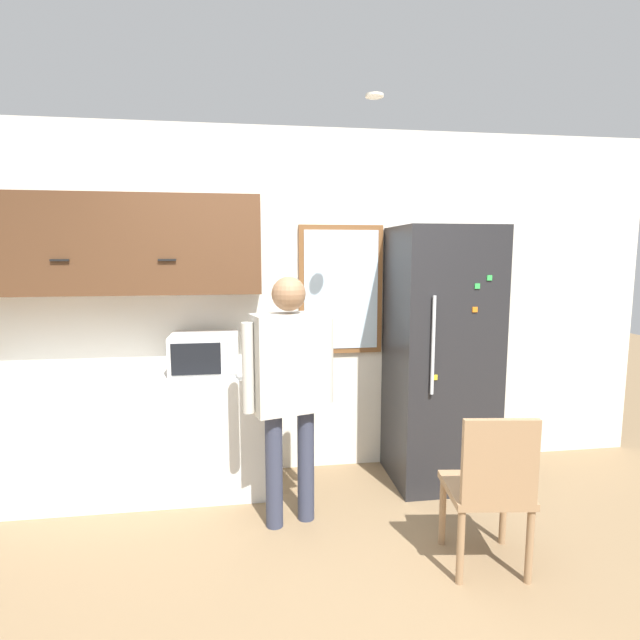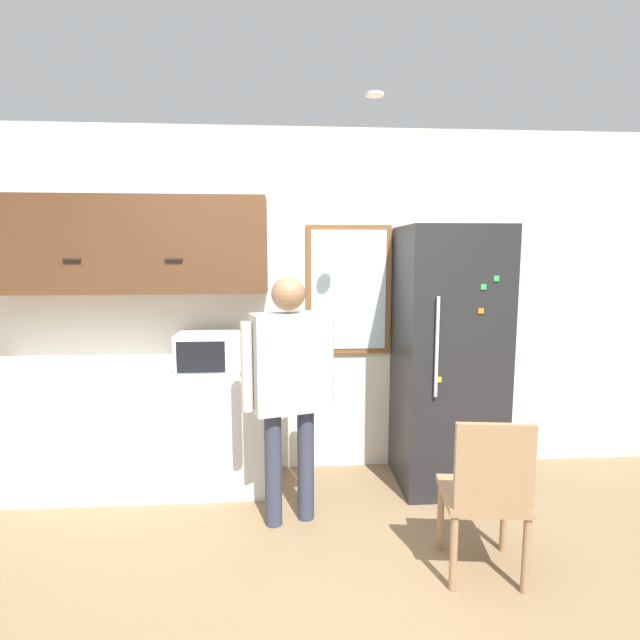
{
  "view_description": "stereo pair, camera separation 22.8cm",
  "coord_description": "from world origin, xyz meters",
  "px_view_note": "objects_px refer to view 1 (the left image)",
  "views": [
    {
      "loc": [
        -0.34,
        -2.12,
        1.75
      ],
      "look_at": [
        0.12,
        0.98,
        1.33
      ],
      "focal_mm": 28.0,
      "sensor_mm": 36.0,
      "label": 1
    },
    {
      "loc": [
        -0.11,
        -2.14,
        1.75
      ],
      "look_at": [
        0.12,
        0.98,
        1.33
      ],
      "focal_mm": 28.0,
      "sensor_mm": 36.0,
      "label": 2
    }
  ],
  "objects_px": {
    "refrigerator": "(440,356)",
    "chair": "(491,485)",
    "person": "(289,376)",
    "microwave": "(205,353)"
  },
  "relations": [
    {
      "from": "microwave",
      "to": "person",
      "type": "height_order",
      "value": "person"
    },
    {
      "from": "microwave",
      "to": "chair",
      "type": "xyz_separation_m",
      "value": [
        1.6,
        -1.23,
        -0.53
      ]
    },
    {
      "from": "refrigerator",
      "to": "chair",
      "type": "height_order",
      "value": "refrigerator"
    },
    {
      "from": "refrigerator",
      "to": "chair",
      "type": "distance_m",
      "value": 1.25
    },
    {
      "from": "person",
      "to": "chair",
      "type": "height_order",
      "value": "person"
    },
    {
      "from": "microwave",
      "to": "refrigerator",
      "type": "xyz_separation_m",
      "value": [
        1.75,
        -0.08,
        -0.06
      ]
    },
    {
      "from": "refrigerator",
      "to": "chair",
      "type": "bearing_deg",
      "value": -97.58
    },
    {
      "from": "person",
      "to": "chair",
      "type": "xyz_separation_m",
      "value": [
        1.03,
        -0.66,
        -0.47
      ]
    },
    {
      "from": "refrigerator",
      "to": "person",
      "type": "bearing_deg",
      "value": -157.89
    },
    {
      "from": "person",
      "to": "refrigerator",
      "type": "bearing_deg",
      "value": 5.98
    }
  ]
}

